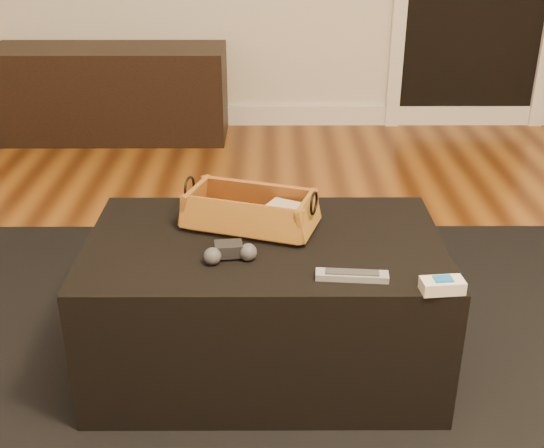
{
  "coord_description": "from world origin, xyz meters",
  "views": [
    {
      "loc": [
        0.09,
        -1.41,
        1.3
      ],
      "look_at": [
        0.09,
        0.27,
        0.49
      ],
      "focal_mm": 45.0,
      "sensor_mm": 36.0,
      "label": 1
    }
  ],
  "objects_px": {
    "game_controller": "(230,252)",
    "cream_gadget": "(442,285)",
    "ottoman": "(265,304)",
    "wicker_basket": "(250,212)",
    "media_cabinet": "(111,93)",
    "silver_remote": "(352,275)",
    "tv_remote": "(243,220)"
  },
  "relations": [
    {
      "from": "tv_remote",
      "to": "wicker_basket",
      "type": "xyz_separation_m",
      "value": [
        0.02,
        0.01,
        0.02
      ]
    },
    {
      "from": "wicker_basket",
      "to": "silver_remote",
      "type": "xyz_separation_m",
      "value": [
        0.26,
        -0.3,
        -0.03
      ]
    },
    {
      "from": "tv_remote",
      "to": "game_controller",
      "type": "relative_size",
      "value": 1.34
    },
    {
      "from": "ottoman",
      "to": "wicker_basket",
      "type": "relative_size",
      "value": 2.39
    },
    {
      "from": "tv_remote",
      "to": "game_controller",
      "type": "bearing_deg",
      "value": -85.84
    },
    {
      "from": "media_cabinet",
      "to": "silver_remote",
      "type": "relative_size",
      "value": 7.2
    },
    {
      "from": "wicker_basket",
      "to": "media_cabinet",
      "type": "bearing_deg",
      "value": 112.3
    },
    {
      "from": "media_cabinet",
      "to": "ottoman",
      "type": "distance_m",
      "value": 2.4
    },
    {
      "from": "silver_remote",
      "to": "cream_gadget",
      "type": "height_order",
      "value": "cream_gadget"
    },
    {
      "from": "ottoman",
      "to": "cream_gadget",
      "type": "xyz_separation_m",
      "value": [
        0.43,
        -0.28,
        0.23
      ]
    },
    {
      "from": "ottoman",
      "to": "game_controller",
      "type": "distance_m",
      "value": 0.28
    },
    {
      "from": "ottoman",
      "to": "tv_remote",
      "type": "bearing_deg",
      "value": 128.66
    },
    {
      "from": "tv_remote",
      "to": "cream_gadget",
      "type": "distance_m",
      "value": 0.61
    },
    {
      "from": "ottoman",
      "to": "cream_gadget",
      "type": "distance_m",
      "value": 0.56
    },
    {
      "from": "media_cabinet",
      "to": "cream_gadget",
      "type": "bearing_deg",
      "value": -61.59
    },
    {
      "from": "game_controller",
      "to": "cream_gadget",
      "type": "relative_size",
      "value": 1.37
    },
    {
      "from": "tv_remote",
      "to": "cream_gadget",
      "type": "xyz_separation_m",
      "value": [
        0.5,
        -0.36,
        -0.01
      ]
    },
    {
      "from": "game_controller",
      "to": "wicker_basket",
      "type": "bearing_deg",
      "value": 76.34
    },
    {
      "from": "silver_remote",
      "to": "cream_gadget",
      "type": "distance_m",
      "value": 0.22
    },
    {
      "from": "media_cabinet",
      "to": "silver_remote",
      "type": "xyz_separation_m",
      "value": [
        1.14,
        -2.43,
        0.18
      ]
    },
    {
      "from": "media_cabinet",
      "to": "game_controller",
      "type": "relative_size",
      "value": 8.97
    },
    {
      "from": "ottoman",
      "to": "game_controller",
      "type": "bearing_deg",
      "value": -128.83
    },
    {
      "from": "silver_remote",
      "to": "cream_gadget",
      "type": "bearing_deg",
      "value": -16.22
    },
    {
      "from": "game_controller",
      "to": "cream_gadget",
      "type": "distance_m",
      "value": 0.55
    },
    {
      "from": "ottoman",
      "to": "tv_remote",
      "type": "height_order",
      "value": "tv_remote"
    },
    {
      "from": "media_cabinet",
      "to": "silver_remote",
      "type": "height_order",
      "value": "media_cabinet"
    },
    {
      "from": "wicker_basket",
      "to": "ottoman",
      "type": "bearing_deg",
      "value": -64.44
    },
    {
      "from": "silver_remote",
      "to": "game_controller",
      "type": "bearing_deg",
      "value": 162.35
    },
    {
      "from": "ottoman",
      "to": "game_controller",
      "type": "relative_size",
      "value": 6.69
    },
    {
      "from": "wicker_basket",
      "to": "cream_gadget",
      "type": "distance_m",
      "value": 0.6
    },
    {
      "from": "tv_remote",
      "to": "wicker_basket",
      "type": "height_order",
      "value": "wicker_basket"
    },
    {
      "from": "media_cabinet",
      "to": "game_controller",
      "type": "height_order",
      "value": "media_cabinet"
    }
  ]
}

